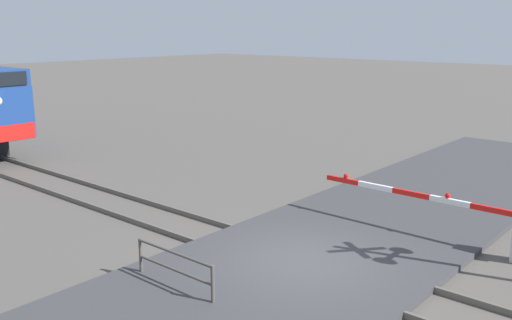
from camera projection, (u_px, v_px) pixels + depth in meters
ground_plane at (303, 267)px, 13.49m from camera, size 160.00×160.00×0.00m
rail_track_left at (285, 273)px, 12.94m from camera, size 0.08×80.00×0.15m
rail_track_right at (320, 255)px, 14.00m from camera, size 0.08×80.00×0.15m
road_surface at (303, 264)px, 13.47m from camera, size 36.00×5.90×0.15m
crossing_gate at (490, 221)px, 14.04m from camera, size 0.36×6.09×1.38m
guard_railing at (174, 266)px, 12.03m from camera, size 0.08×2.36×0.95m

